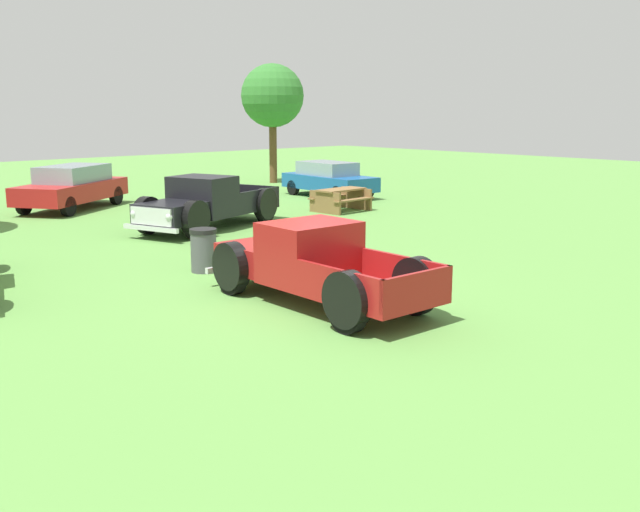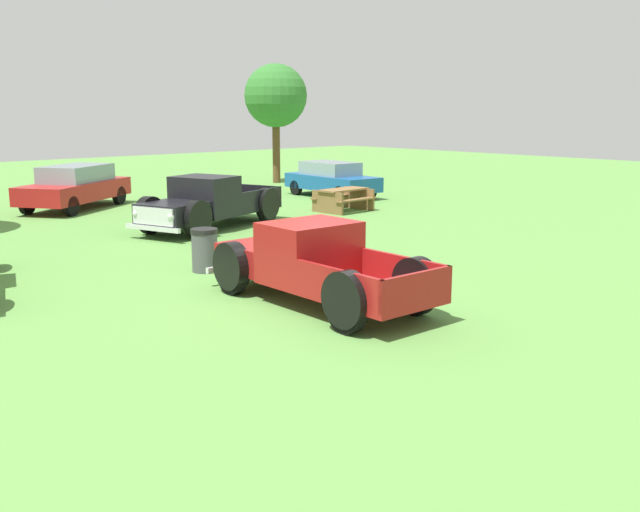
# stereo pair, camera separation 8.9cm
# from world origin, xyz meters

# --- Properties ---
(ground_plane) EXTENTS (80.00, 80.00, 0.00)m
(ground_plane) POSITION_xyz_m (0.00, 0.00, 0.00)
(ground_plane) COLOR #5B9342
(pickup_truck_foreground) EXTENTS (2.02, 4.91, 1.49)m
(pickup_truck_foreground) POSITION_xyz_m (-0.14, -0.18, 0.71)
(pickup_truck_foreground) COLOR maroon
(pickup_truck_foreground) RESTS_ON ground_plane
(pickup_truck_behind_right) EXTENTS (5.43, 3.35, 1.57)m
(pickup_truck_behind_right) POSITION_xyz_m (2.88, 7.94, 0.75)
(pickup_truck_behind_right) COLOR black
(pickup_truck_behind_right) RESTS_ON ground_plane
(sedan_distant_a) EXTENTS (4.87, 4.13, 1.54)m
(sedan_distant_a) POSITION_xyz_m (1.97, 14.76, 0.81)
(sedan_distant_a) COLOR #B21E1E
(sedan_distant_a) RESTS_ON ground_plane
(sedan_distant_b) EXTENTS (1.95, 4.27, 1.40)m
(sedan_distant_b) POSITION_xyz_m (11.17, 11.34, 0.73)
(sedan_distant_b) COLOR #195699
(sedan_distant_b) RESTS_ON ground_plane
(picnic_table) EXTENTS (1.89, 1.58, 0.78)m
(picnic_table) POSITION_xyz_m (8.62, 8.00, 0.49)
(picnic_table) COLOR olive
(picnic_table) RESTS_ON ground_plane
(trash_can) EXTENTS (0.59, 0.59, 0.95)m
(trash_can) POSITION_xyz_m (-0.20, 3.18, 0.48)
(trash_can) COLOR #4C4C51
(trash_can) RESTS_ON ground_plane
(oak_tree_center) EXTENTS (2.95, 2.95, 5.56)m
(oak_tree_center) POSITION_xyz_m (13.02, 17.21, 4.05)
(oak_tree_center) COLOR brown
(oak_tree_center) RESTS_ON ground_plane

